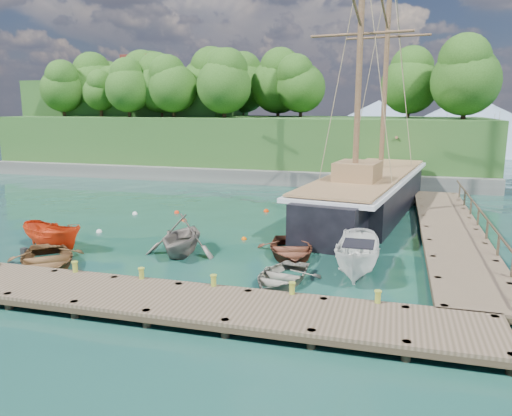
# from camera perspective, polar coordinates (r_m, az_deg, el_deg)

# --- Properties ---
(ground) EXTENTS (160.00, 160.00, 0.00)m
(ground) POSITION_cam_1_polar(r_m,az_deg,el_deg) (24.40, -5.06, -5.68)
(ground) COLOR #143E30
(ground) RESTS_ON ground
(dock_near) EXTENTS (20.00, 3.20, 1.10)m
(dock_near) POSITION_cam_1_polar(r_m,az_deg,el_deg) (17.88, -6.44, -10.88)
(dock_near) COLOR #4B3E2D
(dock_near) RESTS_ON ground
(dock_east) EXTENTS (3.20, 24.00, 1.10)m
(dock_east) POSITION_cam_1_polar(r_m,az_deg,el_deg) (29.73, 21.36, -2.41)
(dock_east) COLOR #4B3E2D
(dock_east) RESTS_ON ground
(bollard_0) EXTENTS (0.26, 0.26, 0.45)m
(bollard_0) POSITION_cam_1_polar(r_m,az_deg,el_deg) (21.96, -19.83, -8.37)
(bollard_0) COLOR olive
(bollard_0) RESTS_ON ground
(bollard_1) EXTENTS (0.26, 0.26, 0.45)m
(bollard_1) POSITION_cam_1_polar(r_m,az_deg,el_deg) (20.43, -12.85, -9.47)
(bollard_1) COLOR olive
(bollard_1) RESTS_ON ground
(bollard_2) EXTENTS (0.26, 0.26, 0.45)m
(bollard_2) POSITION_cam_1_polar(r_m,az_deg,el_deg) (19.25, -4.83, -10.55)
(bollard_2) COLOR olive
(bollard_2) RESTS_ON ground
(bollard_3) EXTENTS (0.26, 0.26, 0.45)m
(bollard_3) POSITION_cam_1_polar(r_m,az_deg,el_deg) (18.48, 4.11, -11.52)
(bollard_3) COLOR olive
(bollard_3) RESTS_ON ground
(bollard_4) EXTENTS (0.26, 0.26, 0.45)m
(bollard_4) POSITION_cam_1_polar(r_m,az_deg,el_deg) (18.18, 13.63, -12.24)
(bollard_4) COLOR olive
(bollard_4) RESTS_ON ground
(rowboat_0) EXTENTS (5.74, 5.96, 1.01)m
(rowboat_0) POSITION_cam_1_polar(r_m,az_deg,el_deg) (24.77, -22.77, -6.32)
(rowboat_0) COLOR brown
(rowboat_0) RESTS_ON ground
(rowboat_1) EXTENTS (3.82, 4.33, 2.14)m
(rowboat_1) POSITION_cam_1_polar(r_m,az_deg,el_deg) (25.15, -8.47, -5.24)
(rowboat_1) COLOR #6F655D
(rowboat_1) RESTS_ON ground
(rowboat_2) EXTENTS (4.35, 5.22, 0.93)m
(rowboat_2) POSITION_cam_1_polar(r_m,az_deg,el_deg) (24.63, 3.94, -5.50)
(rowboat_2) COLOR #51291A
(rowboat_2) RESTS_ON ground
(rowboat_3) EXTENTS (3.42, 4.30, 0.80)m
(rowboat_3) POSITION_cam_1_polar(r_m,az_deg,el_deg) (21.04, 2.83, -8.54)
(rowboat_3) COLOR slate
(rowboat_3) RESTS_ON ground
(motorboat_orange) EXTENTS (4.29, 2.58, 1.56)m
(motorboat_orange) POSITION_cam_1_polar(r_m,az_deg,el_deg) (27.82, -22.09, -4.33)
(motorboat_orange) COLOR red
(motorboat_orange) RESTS_ON ground
(cabin_boat_white) EXTENTS (1.91, 4.96, 1.91)m
(cabin_boat_white) POSITION_cam_1_polar(r_m,az_deg,el_deg) (22.38, 11.51, -7.51)
(cabin_boat_white) COLOR white
(cabin_boat_white) RESTS_ON ground
(schooner) EXTENTS (8.35, 27.81, 20.54)m
(schooner) POSITION_cam_1_polar(r_m,az_deg,el_deg) (35.11, 12.67, 1.36)
(schooner) COLOR black
(schooner) RESTS_ON ground
(mooring_buoy_0) EXTENTS (0.33, 0.33, 0.33)m
(mooring_buoy_0) POSITION_cam_1_polar(r_m,az_deg,el_deg) (30.44, -17.49, -2.67)
(mooring_buoy_0) COLOR silver
(mooring_buoy_0) RESTS_ON ground
(mooring_buoy_1) EXTENTS (0.31, 0.31, 0.31)m
(mooring_buoy_1) POSITION_cam_1_polar(r_m,az_deg,el_deg) (32.16, -8.22, -1.48)
(mooring_buoy_1) COLOR #D84E1F
(mooring_buoy_1) RESTS_ON ground
(mooring_buoy_2) EXTENTS (0.28, 0.28, 0.28)m
(mooring_buoy_2) POSITION_cam_1_polar(r_m,az_deg,el_deg) (27.51, -1.38, -3.63)
(mooring_buoy_2) COLOR #FA5F03
(mooring_buoy_2) RESTS_ON ground
(mooring_buoy_3) EXTENTS (0.33, 0.33, 0.33)m
(mooring_buoy_3) POSITION_cam_1_polar(r_m,az_deg,el_deg) (31.16, 7.66, -1.89)
(mooring_buoy_3) COLOR white
(mooring_buoy_3) RESTS_ON ground
(mooring_buoy_4) EXTENTS (0.34, 0.34, 0.34)m
(mooring_buoy_4) POSITION_cam_1_polar(r_m,az_deg,el_deg) (34.55, -9.05, -0.59)
(mooring_buoy_4) COLOR red
(mooring_buoy_4) RESTS_ON ground
(mooring_buoy_5) EXTENTS (0.36, 0.36, 0.36)m
(mooring_buoy_5) POSITION_cam_1_polar(r_m,az_deg,el_deg) (34.61, 1.17, -0.42)
(mooring_buoy_5) COLOR #E13100
(mooring_buoy_5) RESTS_ON ground
(mooring_buoy_6) EXTENTS (0.35, 0.35, 0.35)m
(mooring_buoy_6) POSITION_cam_1_polar(r_m,az_deg,el_deg) (34.76, -13.67, -0.70)
(mooring_buoy_6) COLOR silver
(mooring_buoy_6) RESTS_ON ground
(headland) EXTENTS (51.00, 19.31, 12.90)m
(headland) POSITION_cam_1_polar(r_m,az_deg,el_deg) (57.22, -6.20, 9.92)
(headland) COLOR #474744
(headland) RESTS_ON ground
(distant_ridge) EXTENTS (117.00, 40.00, 10.00)m
(distant_ridge) POSITION_cam_1_polar(r_m,az_deg,el_deg) (91.89, 13.32, 9.59)
(distant_ridge) COLOR #728CA5
(distant_ridge) RESTS_ON ground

